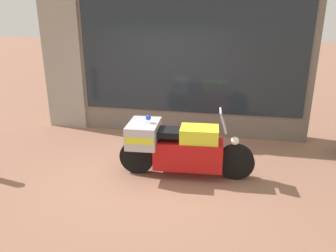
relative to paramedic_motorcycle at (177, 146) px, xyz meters
name	(u,v)px	position (x,y,z in m)	size (l,w,h in m)	color
ground_plane	(150,167)	(-0.52, 0.20, -0.53)	(60.00, 60.00, 0.00)	#8E604C
shop_building	(153,47)	(-0.94, 2.20, 1.41)	(6.02, 0.55, 3.87)	#6B6056
window_display	(188,111)	(-0.13, 2.23, -0.05)	(4.63, 0.30, 2.08)	slate
paramedic_motorcycle	(177,146)	(0.00, 0.00, 0.00)	(2.29, 0.77, 1.19)	black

